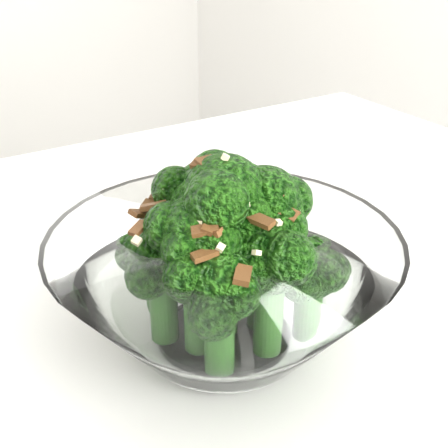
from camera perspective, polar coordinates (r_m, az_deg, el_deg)
The scene contains 1 object.
broccoli_dish at distance 0.45m, azimuth -0.01°, elevation -4.89°, with size 0.25×0.25×0.16m.
Camera 1 is at (0.11, -0.35, 1.06)m, focal length 50.00 mm.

